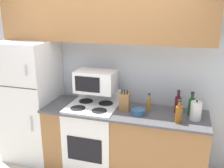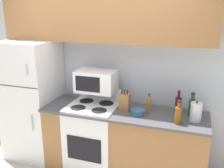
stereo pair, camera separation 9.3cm
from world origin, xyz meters
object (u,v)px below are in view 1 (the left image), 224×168
Objects in this scene: stove at (93,136)px; bottle_wine_red at (178,104)px; bottle_wine_green at (191,106)px; bottle_whiskey at (179,114)px; knife_block at (125,102)px; refrigerator at (31,101)px; bowl at (138,112)px; bottle_olive_oil at (192,104)px; kettle at (196,111)px; bottle_vinegar at (149,104)px; microwave at (96,81)px.

bottle_wine_red is at bearing 6.56° from stove.
bottle_wine_green reaches higher than bottle_whiskey.
knife_block reaches higher than stove.
refrigerator is 1.07m from stove.
bottle_wine_green reaches higher than bowl.
refrigerator is at bearing 175.52° from bowl.
knife_block is at bearing -170.86° from bottle_wine_red.
bowl is 0.70m from bottle_olive_oil.
kettle is (1.31, -0.03, 0.55)m from stove.
refrigerator is at bearing 176.82° from stove.
bottle_wine_red reaches higher than bottle_olive_oil.
bottle_vinegar is at bearing -176.54° from bottle_wine_green.
bottle_wine_red is at bearing 1.96° from refrigerator.
microwave is 1.27m from bottle_wine_green.
knife_block is at bearing -166.68° from bottle_olive_oil.
bottle_wine_red is at bearing 23.40° from bowl.
bottle_olive_oil is 0.87× the size of bottle_wine_green.
kettle is at bearing -36.13° from bottle_wine_red.
refrigerator is at bearing 178.61° from knife_block.
refrigerator reaches higher than kettle.
kettle is (0.87, -0.05, -0.00)m from knife_block.
bottle_whiskey is (-0.14, -0.27, -0.01)m from bottle_wine_green.
refrigerator reaches higher than microwave.
bottle_wine_green is at bearing 15.51° from bowl.
bottle_wine_green is at bearing -96.89° from bottle_olive_oil.
microwave is 2.14× the size of kettle.
bottle_vinegar is at bearing -4.49° from microwave.
bottle_vinegar is at bearing 9.00° from knife_block.
stove reaches higher than bowl.
bowl is (0.63, -0.20, -0.29)m from microwave.
bottle_olive_oil is (0.64, 0.29, 0.06)m from bowl.
microwave is 0.49m from knife_block.
refrigerator is 5.84× the size of bottle_wine_red.
knife_block reaches higher than bowl.
bottle_whiskey is (1.12, -0.17, 0.54)m from stove.
bottle_wine_green is (2.25, 0.04, 0.16)m from refrigerator.
microwave is 1.17m from bottle_whiskey.
bottle_wine_green is (-0.01, -0.12, 0.02)m from bottle_olive_oil.
bottle_whiskey reaches higher than kettle.
refrigerator is 6.21× the size of knife_block.
bottle_olive_oil is 0.12m from bottle_wine_green.
microwave is (1.00, 0.07, 0.36)m from refrigerator.
bottle_wine_red is at bearing -152.46° from bottle_olive_oil.
refrigerator is at bearing -175.88° from bottle_olive_oil.
refrigerator is at bearing -175.91° from microwave.
stove is 3.64× the size of bottle_wine_green.
bottle_whiskey is at bearing -11.10° from bowl.
bottle_whiskey is at bearing -143.91° from kettle.
kettle is (0.57, -0.10, 0.02)m from bottle_vinegar.
microwave is at bearing 4.09° from refrigerator.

